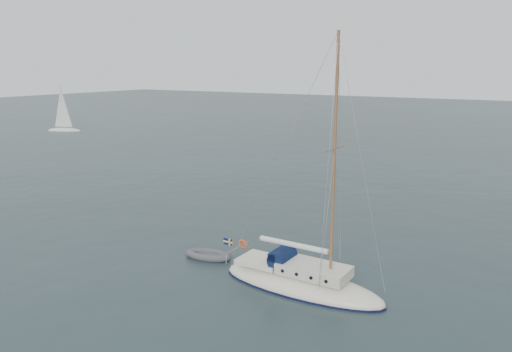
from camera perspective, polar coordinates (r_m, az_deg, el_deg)
The scene contains 4 objects.
ground at distance 26.79m, azimuth 0.86°, elevation -10.32°, with size 300.00×300.00×0.00m, color black.
sailboat at distance 24.11m, azimuth 5.24°, elevation -10.64°, with size 8.69×2.61×12.37m.
dinghy at distance 27.99m, azimuth -5.49°, elevation -8.98°, with size 2.71×1.22×0.39m.
distant_yacht_a at distance 87.29m, azimuth -21.24°, elevation 6.97°, with size 5.81×3.10×7.70m.
Camera 1 is at (12.35, -21.39, 10.37)m, focal length 35.00 mm.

